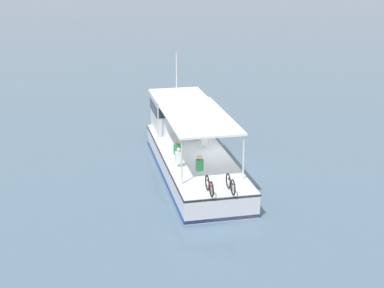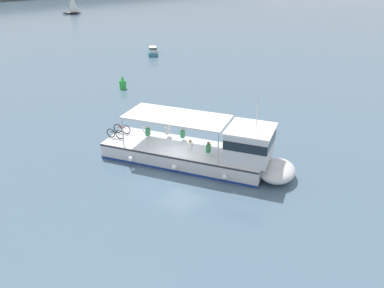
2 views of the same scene
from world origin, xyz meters
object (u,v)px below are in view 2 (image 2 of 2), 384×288
channel_buoy (123,83)px  ferry_main (207,152)px  motorboat_mid_channel (153,51)px  sailboat_far_right (72,12)px

channel_buoy → ferry_main: bearing=-109.3°
motorboat_mid_channel → channel_buoy: 16.39m
ferry_main → channel_buoy: size_ratio=9.20×
ferry_main → channel_buoy: (6.25, 17.80, -0.45)m
ferry_main → motorboat_mid_channel: bearing=55.9°
ferry_main → motorboat_mid_channel: ferry_main is taller
ferry_main → motorboat_mid_channel: 33.93m
motorboat_mid_channel → channel_buoy: channel_buoy is taller
ferry_main → sailboat_far_right: size_ratio=2.39×
sailboat_far_right → channel_buoy: bearing=-115.1°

